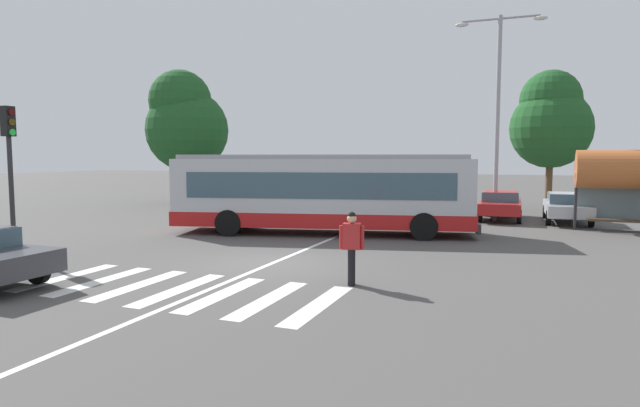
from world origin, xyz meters
TOP-DOWN VIEW (x-y plane):
  - ground_plane at (0.00, 0.00)m, footprint 160.00×160.00m
  - city_transit_bus at (-0.74, 5.91)m, footprint 11.79×5.14m
  - pedestrian_crossing_street at (2.90, -1.60)m, footprint 0.57×0.33m
  - parked_car_black at (-5.44, 13.37)m, footprint 1.92×4.52m
  - parked_car_white at (-2.58, 12.86)m, footprint 1.96×4.55m
  - parked_car_teal at (0.25, 12.80)m, footprint 1.93×4.53m
  - parked_car_champagne at (2.68, 13.14)m, footprint 1.99×4.56m
  - parked_car_red at (5.47, 13.30)m, footprint 1.94×4.53m
  - parked_car_silver at (8.34, 13.23)m, footprint 1.95×4.54m
  - traffic_light_near_corner at (-7.93, -1.65)m, footprint 0.33×0.32m
  - twin_arm_street_lamp at (5.25, 12.75)m, footprint 3.98×0.32m
  - background_tree_left at (-13.58, 15.08)m, footprint 5.15×5.15m
  - background_tree_right at (7.70, 18.52)m, footprint 4.33×4.33m
  - crosswalk_painted_stripes at (-0.58, -3.42)m, footprint 7.21×3.15m
  - lane_center_line at (0.04, 2.00)m, footprint 0.16×24.00m

SIDE VIEW (x-z plane):
  - ground_plane at x=0.00m, z-range 0.00..0.00m
  - lane_center_line at x=0.04m, z-range 0.00..0.01m
  - crosswalk_painted_stripes at x=-0.58m, z-range 0.00..0.01m
  - parked_car_black at x=-5.44m, z-range 0.09..1.44m
  - parked_car_white at x=-2.58m, z-range 0.09..1.44m
  - parked_car_teal at x=0.25m, z-range 0.09..1.44m
  - parked_car_champagne at x=2.68m, z-range 0.09..1.44m
  - parked_car_red at x=5.47m, z-range 0.09..1.44m
  - parked_car_silver at x=8.34m, z-range 0.09..1.44m
  - pedestrian_crossing_street at x=2.90m, z-range 0.11..1.83m
  - city_transit_bus at x=-0.74m, z-range 0.06..3.12m
  - traffic_light_near_corner at x=-7.93m, z-range 0.78..5.27m
  - background_tree_right at x=7.70m, z-range 1.13..8.80m
  - background_tree_left at x=-13.58m, z-range 0.98..9.36m
  - twin_arm_street_lamp at x=5.25m, z-range 1.01..10.38m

